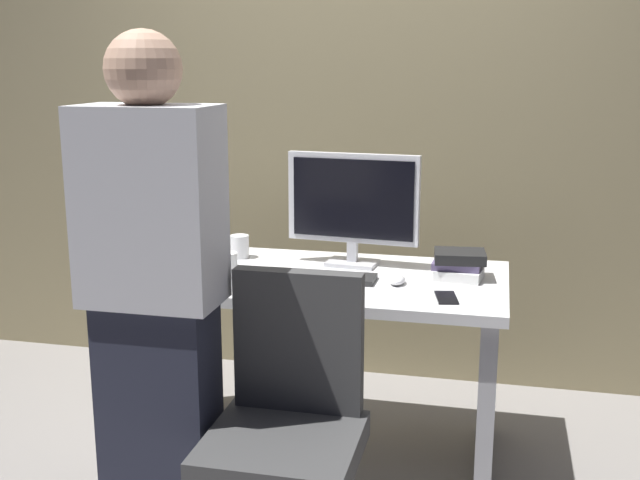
{
  "coord_description": "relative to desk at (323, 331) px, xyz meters",
  "views": [
    {
      "loc": [
        0.65,
        -2.86,
        1.55
      ],
      "look_at": [
        0.0,
        -0.05,
        0.89
      ],
      "focal_mm": 43.89,
      "sensor_mm": 36.0,
      "label": 1
    }
  ],
  "objects": [
    {
      "name": "keyboard",
      "position": [
        -0.0,
        -0.06,
        0.24
      ],
      "size": [
        0.43,
        0.13,
        0.02
      ],
      "primitive_type": "cube",
      "rotation": [
        0.0,
        0.0,
        0.0
      ],
      "color": "#262626",
      "rests_on": "desk"
    },
    {
      "name": "wall_back",
      "position": [
        0.0,
        0.89,
        0.99
      ],
      "size": [
        6.4,
        0.1,
        3.0
      ],
      "primitive_type": "cube",
      "color": "#8C7F5B",
      "rests_on": "ground"
    },
    {
      "name": "cup_by_monitor",
      "position": [
        -0.4,
        0.19,
        0.28
      ],
      "size": [
        0.08,
        0.08,
        0.1
      ],
      "primitive_type": "cylinder",
      "color": "silver",
      "rests_on": "desk"
    },
    {
      "name": "book_stack",
      "position": [
        0.52,
        0.07,
        0.29
      ],
      "size": [
        0.21,
        0.18,
        0.11
      ],
      "color": "white",
      "rests_on": "desk"
    },
    {
      "name": "ground_plane",
      "position": [
        0.0,
        0.0,
        -0.51
      ],
      "size": [
        9.0,
        9.0,
        0.0
      ],
      "primitive_type": "plane",
      "color": "gray"
    },
    {
      "name": "person_at_desk",
      "position": [
        -0.33,
        -0.8,
        0.33
      ],
      "size": [
        0.4,
        0.24,
        1.64
      ],
      "color": "#262838",
      "rests_on": "ground"
    },
    {
      "name": "monitor",
      "position": [
        0.08,
        0.17,
        0.49
      ],
      "size": [
        0.54,
        0.16,
        0.46
      ],
      "color": "silver",
      "rests_on": "desk"
    },
    {
      "name": "cup_near_keyboard",
      "position": [
        -0.35,
        -0.11,
        0.28
      ],
      "size": [
        0.08,
        0.08,
        0.1
      ],
      "primitive_type": "cylinder",
      "color": "white",
      "rests_on": "desk"
    },
    {
      "name": "mouse",
      "position": [
        0.3,
        -0.07,
        0.25
      ],
      "size": [
        0.06,
        0.1,
        0.03
      ],
      "primitive_type": "ellipsoid",
      "color": "white",
      "rests_on": "desk"
    },
    {
      "name": "office_chair",
      "position": [
        0.08,
        -0.82,
        -0.08
      ],
      "size": [
        0.52,
        0.52,
        0.94
      ],
      "color": "black",
      "rests_on": "ground"
    },
    {
      "name": "cell_phone",
      "position": [
        0.49,
        -0.21,
        0.23
      ],
      "size": [
        0.1,
        0.15,
        0.01
      ],
      "primitive_type": "cube",
      "rotation": [
        0.0,
        0.0,
        0.19
      ],
      "color": "black",
      "rests_on": "desk"
    },
    {
      "name": "desk",
      "position": [
        0.0,
        0.0,
        0.0
      ],
      "size": [
        1.41,
        0.75,
        0.74
      ],
      "color": "white",
      "rests_on": "ground"
    }
  ]
}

